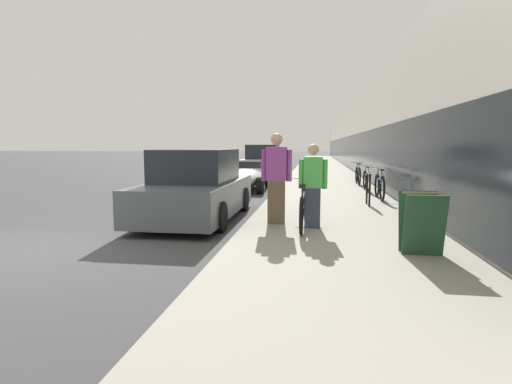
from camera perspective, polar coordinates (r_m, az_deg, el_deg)
ground_plane at (r=7.35m, az=-29.91°, el=-7.38°), size 220.00×220.00×0.00m
sidewalk_slab at (r=26.62m, az=9.42°, el=3.08°), size 3.66×70.00×0.12m
storefront_facade at (r=35.34m, az=20.56°, el=7.25°), size 10.01×70.00×4.61m
tandem_bicycle at (r=8.00m, az=6.75°, el=-1.90°), size 0.52×2.77×0.86m
person_rider at (r=7.59m, az=8.12°, el=0.85°), size 0.54×0.21×1.58m
person_bystander at (r=7.96m, az=2.94°, el=1.96°), size 0.61×0.24×1.80m
bike_rack_hoop at (r=10.81m, az=15.76°, el=0.88°), size 0.05×0.60×0.84m
cruiser_bike_nearest at (r=12.11m, az=17.24°, el=0.81°), size 0.52×1.68×0.91m
cruiser_bike_middle at (r=14.21m, az=15.52°, el=1.63°), size 0.52×1.74×0.87m
cruiser_bike_farthest at (r=16.56m, az=14.37°, el=2.35°), size 0.52×1.74×0.88m
sandwich_board_sign at (r=6.21m, az=22.57°, el=-4.09°), size 0.56×0.56×0.90m
parked_sedan_curbside at (r=9.14m, az=-8.45°, el=0.53°), size 1.87×4.30×1.58m
vintage_roadster_curbside at (r=15.05m, az=-1.83°, el=2.03°), size 1.84×4.17×1.05m
parked_sedan_far at (r=20.39m, az=1.01°, el=4.10°), size 1.82×4.35×1.71m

